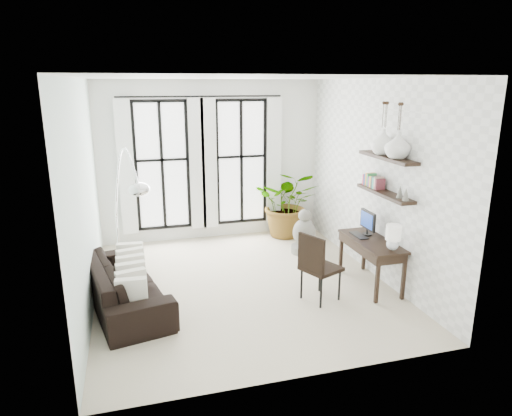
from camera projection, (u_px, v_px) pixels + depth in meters
name	position (u px, v px, depth m)	size (l,w,h in m)	color
floor	(242.00, 285.00, 7.32)	(5.00, 5.00, 0.00)	beige
ceiling	(241.00, 78.00, 6.47)	(5.00, 5.00, 0.00)	white
wall_left	(84.00, 197.00, 6.31)	(5.00, 5.00, 0.00)	silver
wall_right	(375.00, 179.00, 7.48)	(5.00, 5.00, 0.00)	white
wall_back	(212.00, 161.00, 9.22)	(4.50, 4.50, 0.00)	white
windows	(203.00, 164.00, 9.11)	(3.26, 0.13, 2.65)	white
wall_shelves	(384.00, 178.00, 6.92)	(0.25, 1.30, 0.60)	black
sofa	(125.00, 284.00, 6.57)	(2.28, 0.89, 0.67)	black
throw_pillows	(131.00, 272.00, 6.55)	(0.40, 1.52, 0.40)	silver
plant	(288.00, 203.00, 9.49)	(1.28, 1.11, 1.42)	#2D7228
desk	(373.00, 244.00, 7.07)	(0.54, 1.28, 1.15)	black
desk_chair	(317.00, 264.00, 6.62)	(0.65, 0.65, 1.04)	black
arc_lamp	(125.00, 178.00, 7.02)	(0.71, 1.92, 2.20)	silver
buddha	(304.00, 235.00, 8.61)	(0.48, 0.48, 0.86)	gray
vase_a	(398.00, 145.00, 6.51)	(0.37, 0.37, 0.38)	white
vase_b	(383.00, 142.00, 6.89)	(0.37, 0.37, 0.38)	white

